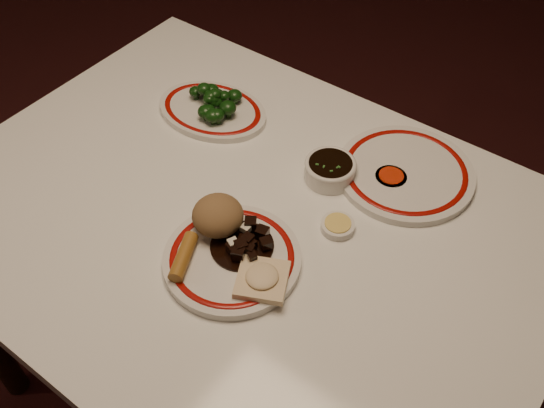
{
  "coord_description": "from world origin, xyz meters",
  "views": [
    {
      "loc": [
        0.51,
        -0.59,
        1.63
      ],
      "look_at": [
        0.06,
        0.02,
        0.8
      ],
      "focal_mm": 40.0,
      "sensor_mm": 36.0,
      "label": 1
    }
  ],
  "objects": [
    {
      "name": "mustard_dish",
      "position": [
        0.17,
        0.08,
        0.76
      ],
      "size": [
        0.06,
        0.06,
        0.02
      ],
      "color": "silver",
      "rests_on": "dining_table"
    },
    {
      "name": "stirfry_heap",
      "position": [
        0.06,
        -0.07,
        0.78
      ],
      "size": [
        0.12,
        0.12,
        0.03
      ],
      "color": "black",
      "rests_on": "main_plate"
    },
    {
      "name": "ground",
      "position": [
        0.0,
        0.0,
        0.0
      ],
      "size": [
        7.0,
        7.0,
        0.0
      ],
      "primitive_type": "plane",
      "color": "black",
      "rests_on": "ground"
    },
    {
      "name": "spring_roll",
      "position": [
        -0.0,
        -0.16,
        0.78
      ],
      "size": [
        0.06,
        0.1,
        0.03
      ],
      "primitive_type": "cylinder",
      "rotation": [
        1.57,
        0.0,
        0.42
      ],
      "color": "#A26D28",
      "rests_on": "main_plate"
    },
    {
      "name": "far_plate",
      "position": [
        0.2,
        0.28,
        0.76
      ],
      "size": [
        0.37,
        0.37,
        0.02
      ],
      "color": "silver",
      "rests_on": "dining_table"
    },
    {
      "name": "dining_table",
      "position": [
        0.0,
        0.0,
        0.66
      ],
      "size": [
        1.2,
        0.9,
        0.75
      ],
      "color": "white",
      "rests_on": "ground"
    },
    {
      "name": "main_plate",
      "position": [
        0.06,
        -0.1,
        0.76
      ],
      "size": [
        0.26,
        0.26,
        0.02
      ],
      "color": "silver",
      "rests_on": "dining_table"
    },
    {
      "name": "broccoli_plate",
      "position": [
        -0.24,
        0.2,
        0.76
      ],
      "size": [
        0.28,
        0.25,
        0.02
      ],
      "color": "silver",
      "rests_on": "dining_table"
    },
    {
      "name": "sweet_sour_dish",
      "position": [
        0.19,
        0.25,
        0.76
      ],
      "size": [
        0.06,
        0.06,
        0.02
      ],
      "color": "silver",
      "rests_on": "dining_table"
    },
    {
      "name": "soy_bowl",
      "position": [
        0.08,
        0.18,
        0.77
      ],
      "size": [
        0.1,
        0.1,
        0.04
      ],
      "color": "silver",
      "rests_on": "dining_table"
    },
    {
      "name": "broccoli_pile",
      "position": [
        -0.24,
        0.2,
        0.79
      ],
      "size": [
        0.13,
        0.12,
        0.05
      ],
      "color": "#23471C",
      "rests_on": "broccoli_plate"
    },
    {
      "name": "fried_wonton",
      "position": [
        0.13,
        -0.11,
        0.78
      ],
      "size": [
        0.11,
        0.11,
        0.02
      ],
      "color": "beige",
      "rests_on": "main_plate"
    },
    {
      "name": "rice_mound",
      "position": [
        -0.0,
        -0.06,
        0.8
      ],
      "size": [
        0.09,
        0.09,
        0.07
      ],
      "primitive_type": "ellipsoid",
      "color": "olive",
      "rests_on": "main_plate"
    }
  ]
}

